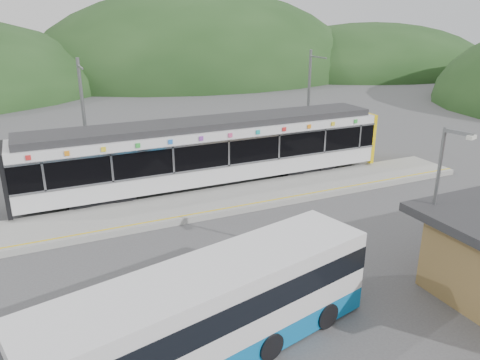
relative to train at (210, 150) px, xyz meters
name	(u,v)px	position (x,y,z in m)	size (l,w,h in m)	color
ground	(277,224)	(0.92, -6.00, -2.06)	(120.00, 120.00, 0.00)	#4C4C4F
hills	(324,172)	(7.11, -0.71, -2.06)	(146.00, 149.00, 26.00)	#1E3D19
platform	(246,197)	(0.92, -2.70, -1.91)	(26.00, 3.20, 0.30)	#9E9E99
yellow_line	(258,203)	(0.92, -4.00, -1.76)	(26.00, 0.10, 0.01)	yellow
train	(210,150)	(0.00, 0.00, 0.00)	(20.44, 3.01, 3.74)	black
catenary_mast_west	(85,123)	(-6.08, 2.56, 1.58)	(0.18, 1.80, 7.00)	slate
catenary_mast_east	(309,103)	(7.92, 2.56, 1.58)	(0.18, 1.80, 7.00)	slate
bus	(212,315)	(-5.02, -12.93, -0.75)	(10.30, 4.52, 2.74)	#0B6BB0
lamp_post	(438,195)	(3.27, -12.62, 1.32)	(0.39, 1.04, 5.65)	slate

